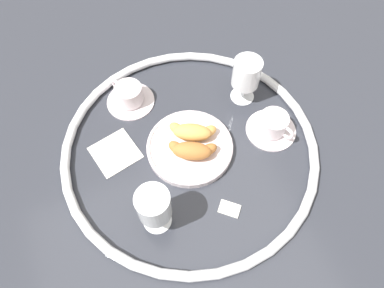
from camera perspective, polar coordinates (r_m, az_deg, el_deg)
ground_plane at (r=0.93m, az=-0.35°, el=-0.84°), size 2.20×2.20×0.00m
table_chrome_rim at (r=0.91m, az=-0.35°, el=-0.47°), size 0.67×0.67×0.02m
pastry_plate at (r=0.91m, az=0.00°, el=-0.59°), size 0.23×0.23×0.02m
croissant_large at (r=0.88m, az=-0.01°, el=-1.02°), size 0.12×0.10×0.04m
croissant_small at (r=0.91m, az=0.05°, el=2.02°), size 0.12×0.10×0.04m
coffee_cup_near at (r=0.96m, az=13.05°, el=2.97°), size 0.14×0.14×0.06m
coffee_cup_far at (r=1.01m, az=-10.20°, el=7.75°), size 0.14×0.14×0.06m
juice_glass_left at (r=0.76m, az=-6.23°, el=-10.12°), size 0.08×0.08×0.14m
juice_glass_right at (r=0.96m, az=8.84°, el=11.05°), size 0.08×0.08×0.14m
sugar_packet at (r=0.86m, az=6.13°, el=-10.41°), size 0.06×0.06×0.01m
folded_napkin at (r=0.94m, az=-12.41°, el=-1.33°), size 0.13×0.13×0.01m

